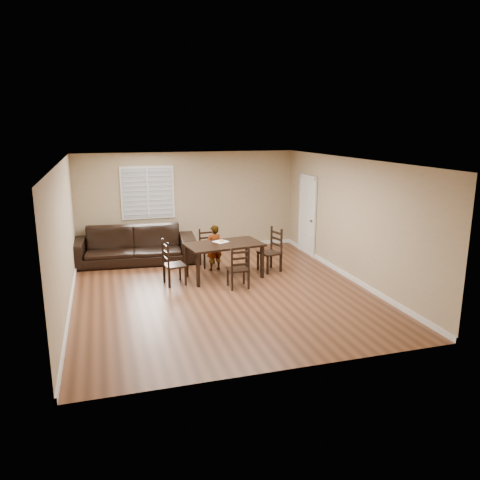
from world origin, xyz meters
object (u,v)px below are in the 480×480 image
object	(u,v)px
chair_near	(208,249)
child	(214,248)
chair_right	(274,251)
donut	(222,240)
chair_left	(169,265)
sofa	(133,245)
dining_table	(224,247)
chair_far	(240,270)

from	to	relation	value
chair_near	child	world-z (taller)	child
chair_right	child	xyz separation A→B (m)	(-1.36, 0.42, 0.08)
chair_near	donut	xyz separation A→B (m)	(0.14, -0.86, 0.40)
donut	chair_left	bearing A→B (deg)	-163.76
chair_near	chair_right	xyz separation A→B (m)	(1.42, -0.86, 0.05)
donut	chair_near	bearing A→B (deg)	99.10
chair_right	child	distance (m)	1.42
chair_right	chair_near	bearing A→B (deg)	-136.15
donut	sofa	size ratio (longest dim) A/B	0.04
child	donut	distance (m)	0.50
child	sofa	size ratio (longest dim) A/B	0.36
dining_table	chair_far	size ratio (longest dim) A/B	1.94
dining_table	sofa	size ratio (longest dim) A/B	0.59
chair_near	donut	bearing A→B (deg)	-87.51
donut	child	bearing A→B (deg)	100.74
child	donut	bearing A→B (deg)	89.13
chair_left	child	world-z (taller)	child
sofa	dining_table	bearing A→B (deg)	-38.84
chair_far	donut	world-z (taller)	chair_far
chair_far	sofa	xyz separation A→B (m)	(-1.99, 2.70, 0.03)
chair_right	child	bearing A→B (deg)	-121.86
child	donut	xyz separation A→B (m)	(0.08, -0.42, 0.27)
chair_far	chair_left	world-z (taller)	chair_left
chair_far	child	bearing A→B (deg)	-82.98
dining_table	chair_near	distance (m)	1.10
dining_table	child	world-z (taller)	child
dining_table	chair_right	world-z (taller)	chair_right
dining_table	chair_far	xyz separation A→B (m)	(0.11, -0.88, -0.28)
donut	chair_far	bearing A→B (deg)	-84.05
chair_right	chair_far	bearing A→B (deg)	-62.33
chair_far	chair_right	world-z (taller)	chair_right
dining_table	child	size ratio (longest dim) A/B	1.65
chair_near	child	xyz separation A→B (m)	(0.06, -0.45, 0.13)
dining_table	chair_left	distance (m)	1.31
donut	dining_table	bearing A→B (deg)	-88.47
dining_table	child	bearing A→B (deg)	90.00
chair_right	child	size ratio (longest dim) A/B	0.94
chair_left	donut	bearing A→B (deg)	-82.39
chair_near	sofa	distance (m)	1.90
dining_table	chair_right	bearing A→B (deg)	0.68
donut	sofa	world-z (taller)	sofa
chair_left	donut	size ratio (longest dim) A/B	9.05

